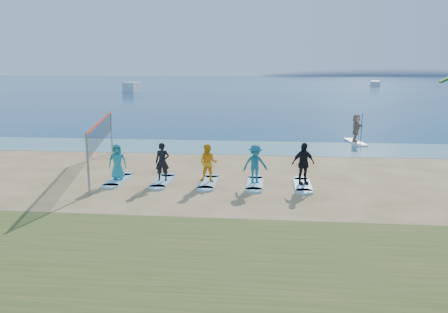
# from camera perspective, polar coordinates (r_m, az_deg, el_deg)

# --- Properties ---
(ground) EXTENTS (600.00, 600.00, 0.00)m
(ground) POSITION_cam_1_polar(r_m,az_deg,el_deg) (17.55, 2.71, -4.87)
(ground) COLOR tan
(ground) RESTS_ON ground
(shallow_water) EXTENTS (600.00, 600.00, 0.00)m
(shallow_water) POSITION_cam_1_polar(r_m,az_deg,el_deg) (27.77, 3.90, 1.18)
(shallow_water) COLOR teal
(shallow_water) RESTS_ON ground
(ocean) EXTENTS (600.00, 600.00, 0.00)m
(ocean) POSITION_cam_1_polar(r_m,az_deg,el_deg) (176.90, 5.60, 9.71)
(ocean) COLOR navy
(ocean) RESTS_ON ground
(island_ridge) EXTENTS (220.00, 56.00, 18.00)m
(island_ridge) POSITION_cam_1_polar(r_m,az_deg,el_deg) (330.55, 22.69, 9.64)
(island_ridge) COLOR slate
(island_ridge) RESTS_ON ground
(volleyball_net) EXTENTS (2.32, 8.81, 2.50)m
(volleyball_net) POSITION_cam_1_polar(r_m,az_deg,el_deg) (22.16, -15.74, 3.16)
(volleyball_net) COLOR gray
(volleyball_net) RESTS_ON ground
(paddleboard) EXTENTS (1.09, 3.07, 0.12)m
(paddleboard) POSITION_cam_1_polar(r_m,az_deg,el_deg) (30.72, 16.77, 1.80)
(paddleboard) COLOR silver
(paddleboard) RESTS_ON ground
(paddleboarder) EXTENTS (1.19, 1.76, 1.82)m
(paddleboarder) POSITION_cam_1_polar(r_m,az_deg,el_deg) (30.58, 16.88, 3.59)
(paddleboarder) COLOR tan
(paddleboarder) RESTS_ON paddleboard
(boat_offshore_a) EXTENTS (2.63, 7.50, 2.07)m
(boat_offshore_a) POSITION_cam_1_polar(r_m,az_deg,el_deg) (99.72, -11.83, 8.29)
(boat_offshore_a) COLOR silver
(boat_offshore_a) RESTS_ON ground
(boat_offshore_b) EXTENTS (3.96, 6.62, 1.64)m
(boat_offshore_b) POSITION_cam_1_polar(r_m,az_deg,el_deg) (131.52, 19.12, 8.60)
(boat_offshore_b) COLOR silver
(boat_offshore_b) RESTS_ON ground
(surfboard_0) EXTENTS (0.70, 2.20, 0.09)m
(surfboard_0) POSITION_cam_1_polar(r_m,az_deg,el_deg) (20.01, -13.63, -3.01)
(surfboard_0) COLOR #99D9ED
(surfboard_0) RESTS_ON ground
(student_0) EXTENTS (0.87, 0.67, 1.59)m
(student_0) POSITION_cam_1_polar(r_m,az_deg,el_deg) (19.83, -13.75, -0.66)
(student_0) COLOR teal
(student_0) RESTS_ON surfboard_0
(surfboard_1) EXTENTS (0.70, 2.20, 0.09)m
(surfboard_1) POSITION_cam_1_polar(r_m,az_deg,el_deg) (19.44, -7.98, -3.22)
(surfboard_1) COLOR #99D9ED
(surfboard_1) RESTS_ON ground
(student_1) EXTENTS (0.64, 0.45, 1.66)m
(student_1) POSITION_cam_1_polar(r_m,az_deg,el_deg) (19.24, -8.05, -0.69)
(student_1) COLOR black
(student_1) RESTS_ON surfboard_1
(surfboard_2) EXTENTS (0.70, 2.20, 0.09)m
(surfboard_2) POSITION_cam_1_polar(r_m,az_deg,el_deg) (19.07, -2.05, -3.40)
(surfboard_2) COLOR #99D9ED
(surfboard_2) RESTS_ON ground
(student_2) EXTENTS (0.83, 0.67, 1.64)m
(student_2) POSITION_cam_1_polar(r_m,az_deg,el_deg) (18.87, -2.07, -0.86)
(student_2) COLOR #FCAA1A
(student_2) RESTS_ON surfboard_2
(surfboard_3) EXTENTS (0.70, 2.20, 0.09)m
(surfboard_3) POSITION_cam_1_polar(r_m,az_deg,el_deg) (18.90, 4.06, -3.55)
(surfboard_3) COLOR #99D9ED
(surfboard_3) RESTS_ON ground
(student_3) EXTENTS (1.21, 0.92, 1.66)m
(student_3) POSITION_cam_1_polar(r_m,az_deg,el_deg) (18.70, 4.10, -0.97)
(student_3) COLOR #1C6B87
(student_3) RESTS_ON surfboard_3
(surfboard_4) EXTENTS (0.70, 2.20, 0.09)m
(surfboard_4) POSITION_cam_1_polar(r_m,az_deg,el_deg) (18.96, 10.20, -3.67)
(surfboard_4) COLOR #99D9ED
(surfboard_4) RESTS_ON ground
(student_4) EXTENTS (1.13, 0.83, 1.78)m
(student_4) POSITION_cam_1_polar(r_m,az_deg,el_deg) (18.74, 10.30, -0.91)
(student_4) COLOR black
(student_4) RESTS_ON surfboard_4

